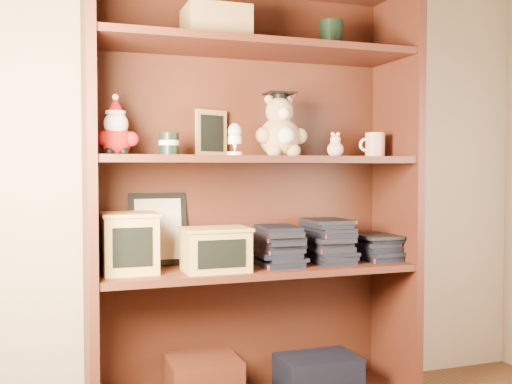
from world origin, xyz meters
The scene contains 16 objects.
bookcase centered at (0.21, 1.36, 0.78)m, with size 1.20×0.35×1.60m.
shelf_lower centered at (0.21, 1.30, 0.54)m, with size 1.14×0.33×0.02m.
shelf_upper centered at (0.21, 1.30, 0.94)m, with size 1.14×0.33×0.02m.
santa_plush centered at (-0.29, 1.30, 1.03)m, with size 0.15×0.11×0.21m.
teachers_tin centered at (-0.11, 1.30, 0.99)m, with size 0.07×0.07×0.08m.
chalkboard_plaque centered at (0.07, 1.42, 1.03)m, with size 0.13×0.10×0.17m.
egg_cup centered at (0.11, 1.23, 1.01)m, with size 0.05×0.05×0.11m.
grad_teddy_bear centered at (0.30, 1.30, 1.04)m, with size 0.20×0.17×0.24m.
pink_figurine centered at (0.53, 1.31, 0.99)m, with size 0.06×0.06×0.10m.
teacher_mug centered at (0.70, 1.30, 1.00)m, with size 0.11×0.08×0.09m.
certificate_frame centered at (-0.13, 1.44, 0.68)m, with size 0.21×0.05×0.27m.
treats_box centered at (-0.25, 1.30, 0.65)m, with size 0.19×0.19×0.20m.
pencils_box centered at (0.04, 1.24, 0.63)m, with size 0.23×0.17×0.15m.
book_stack_left centered at (0.30, 1.30, 0.62)m, with size 0.14×0.20×0.14m.
book_stack_mid centered at (0.50, 1.30, 0.63)m, with size 0.14×0.20×0.16m.
book_stack_right centered at (0.71, 1.30, 0.60)m, with size 0.14×0.20×0.10m.
Camera 1 is at (-0.50, -0.75, 0.90)m, focal length 42.00 mm.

